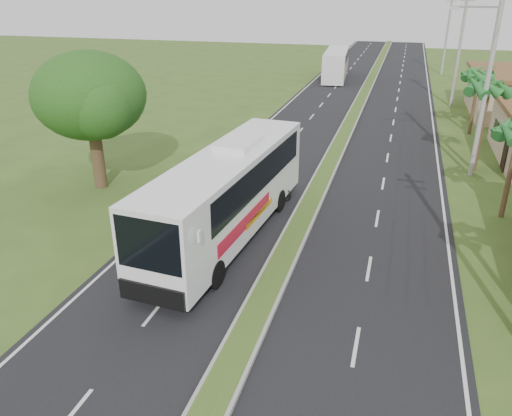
# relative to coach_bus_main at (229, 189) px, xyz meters

# --- Properties ---
(ground) EXTENTS (180.00, 180.00, 0.00)m
(ground) POSITION_rel_coach_bus_main_xyz_m (2.91, -6.25, -2.31)
(ground) COLOR #38541E
(ground) RESTS_ON ground
(road_asphalt) EXTENTS (14.00, 160.00, 0.02)m
(road_asphalt) POSITION_rel_coach_bus_main_xyz_m (2.91, 13.75, -2.30)
(road_asphalt) COLOR black
(road_asphalt) RESTS_ON ground
(median_strip) EXTENTS (1.20, 160.00, 0.18)m
(median_strip) POSITION_rel_coach_bus_main_xyz_m (2.91, 13.75, -2.21)
(median_strip) COLOR gray
(median_strip) RESTS_ON ground
(lane_edge_left) EXTENTS (0.12, 160.00, 0.01)m
(lane_edge_left) POSITION_rel_coach_bus_main_xyz_m (-3.79, 13.75, -2.31)
(lane_edge_left) COLOR silver
(lane_edge_left) RESTS_ON ground
(lane_edge_right) EXTENTS (0.12, 160.00, 0.01)m
(lane_edge_right) POSITION_rel_coach_bus_main_xyz_m (9.61, 13.75, -2.31)
(lane_edge_right) COLOR silver
(lane_edge_right) RESTS_ON ground
(palm_verge_c) EXTENTS (2.40, 2.40, 5.85)m
(palm_verge_c) POSITION_rel_coach_bus_main_xyz_m (11.71, 12.75, 2.81)
(palm_verge_c) COLOR #473321
(palm_verge_c) RESTS_ON ground
(palm_verge_d) EXTENTS (2.40, 2.40, 5.25)m
(palm_verge_d) POSITION_rel_coach_bus_main_xyz_m (12.21, 21.75, 2.24)
(palm_verge_d) COLOR #473321
(palm_verge_d) RESTS_ON ground
(shade_tree) EXTENTS (6.30, 6.00, 7.54)m
(shade_tree) POSITION_rel_coach_bus_main_xyz_m (-9.21, 3.77, 2.72)
(shade_tree) COLOR #473321
(shade_tree) RESTS_ON ground
(utility_pole_b) EXTENTS (3.20, 0.28, 12.00)m
(utility_pole_b) POSITION_rel_coach_bus_main_xyz_m (11.38, 11.75, 3.94)
(utility_pole_b) COLOR gray
(utility_pole_b) RESTS_ON ground
(utility_pole_c) EXTENTS (1.60, 0.28, 11.00)m
(utility_pole_c) POSITION_rel_coach_bus_main_xyz_m (11.41, 31.75, 3.36)
(utility_pole_c) COLOR gray
(utility_pole_c) RESTS_ON ground
(utility_pole_d) EXTENTS (1.60, 0.28, 10.50)m
(utility_pole_d) POSITION_rel_coach_bus_main_xyz_m (11.41, 51.75, 3.11)
(utility_pole_d) COLOR gray
(utility_pole_d) RESTS_ON ground
(coach_bus_main) EXTENTS (3.72, 13.18, 4.21)m
(coach_bus_main) POSITION_rel_coach_bus_main_xyz_m (0.00, 0.00, 0.00)
(coach_bus_main) COLOR white
(coach_bus_main) RESTS_ON ground
(coach_bus_far) EXTENTS (3.46, 11.92, 3.42)m
(coach_bus_far) POSITION_rel_coach_bus_main_xyz_m (-1.50, 44.60, -0.37)
(coach_bus_far) COLOR white
(coach_bus_far) RESTS_ON ground
(motorcyclist) EXTENTS (1.98, 0.63, 2.21)m
(motorcyclist) POSITION_rel_coach_bus_main_xyz_m (0.91, 4.53, -1.53)
(motorcyclist) COLOR black
(motorcyclist) RESTS_ON ground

